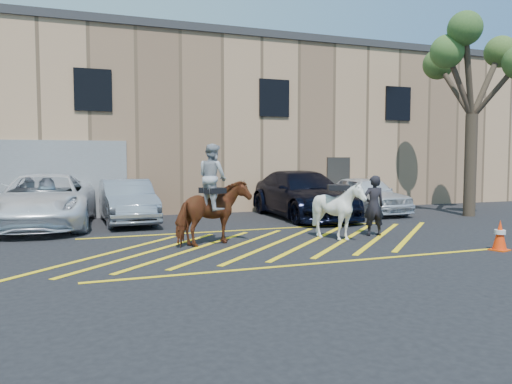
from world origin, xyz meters
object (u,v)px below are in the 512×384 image
object	(u,v)px
mounted_bay	(213,204)
tree	(473,62)
car_silver_sedan	(127,201)
car_white_pickup	(45,201)
car_white_suv	(366,195)
car_blue_suv	(302,194)
traffic_cone	(500,235)
saddled_white	(338,210)
handler	(374,206)

from	to	relation	value
mounted_bay	tree	bearing A→B (deg)	13.97
car_silver_sedan	car_white_pickup	bearing A→B (deg)	-178.47
car_silver_sedan	car_white_suv	distance (m)	9.13
car_blue_suv	traffic_cone	bearing A→B (deg)	-77.27
saddled_white	traffic_cone	size ratio (longest dim) A/B	2.47
handler	traffic_cone	distance (m)	3.36
car_silver_sedan	saddled_white	distance (m)	7.36
car_blue_suv	handler	bearing A→B (deg)	-88.81
traffic_cone	car_white_pickup	bearing A→B (deg)	141.97
car_white_suv	car_silver_sedan	bearing A→B (deg)	176.23
traffic_cone	car_silver_sedan	bearing A→B (deg)	133.41
car_blue_suv	mounted_bay	size ratio (longest dim) A/B	2.31
car_white_suv	traffic_cone	bearing A→B (deg)	-101.92
car_silver_sedan	tree	bearing A→B (deg)	-12.90
traffic_cone	tree	bearing A→B (deg)	51.74
car_blue_suv	saddled_white	xyz separation A→B (m)	(-1.28, -4.83, -0.06)
car_white_pickup	handler	distance (m)	10.10
handler	car_blue_suv	bearing A→B (deg)	-80.86
car_blue_suv	handler	size ratio (longest dim) A/B	3.45
car_blue_suv	traffic_cone	distance (m)	7.68
car_silver_sedan	handler	distance (m)	8.10
saddled_white	tree	bearing A→B (deg)	22.59
mounted_bay	saddled_white	world-z (taller)	mounted_bay
saddled_white	tree	xyz separation A→B (m)	(7.34, 3.05, 4.90)
car_white_suv	handler	world-z (taller)	handler
traffic_cone	tree	size ratio (longest dim) A/B	0.10
handler	tree	world-z (taller)	tree
traffic_cone	mounted_bay	bearing A→B (deg)	153.54
car_white_pickup	tree	bearing A→B (deg)	-3.18
mounted_bay	handler	bearing A→B (deg)	-1.53
traffic_cone	car_white_suv	bearing A→B (deg)	79.93
handler	traffic_cone	size ratio (longest dim) A/B	2.32
car_blue_suv	saddled_white	distance (m)	5.00
car_silver_sedan	saddled_white	bearing A→B (deg)	-49.87
handler	traffic_cone	world-z (taller)	handler
traffic_cone	handler	bearing A→B (deg)	117.53
car_silver_sedan	car_white_suv	size ratio (longest dim) A/B	1.03
car_white_suv	mounted_bay	bearing A→B (deg)	-149.51
saddled_white	traffic_cone	distance (m)	3.91
car_silver_sedan	mounted_bay	xyz separation A→B (m)	(1.56, -5.10, 0.29)
car_blue_suv	saddled_white	bearing A→B (deg)	-103.72
car_white_suv	saddled_white	size ratio (longest dim) A/B	2.38
car_blue_suv	traffic_cone	size ratio (longest dim) A/B	8.02
car_white_pickup	car_blue_suv	world-z (taller)	car_blue_suv
handler	mounted_bay	xyz separation A→B (m)	(-4.63, 0.12, 0.18)
mounted_bay	car_white_pickup	bearing A→B (deg)	129.54
handler	mounted_bay	distance (m)	4.64
mounted_bay	saddled_white	size ratio (longest dim) A/B	1.41
traffic_cone	tree	xyz separation A→B (m)	(4.52, 5.73, 5.33)
traffic_cone	tree	world-z (taller)	tree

